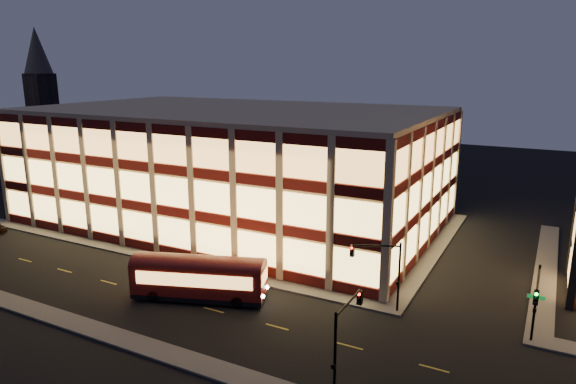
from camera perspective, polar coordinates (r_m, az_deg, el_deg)
The scene contains 12 objects.
ground at distance 54.00m, azimuth -13.17°, elevation -7.87°, with size 200.00×200.00×0.00m, color black.
sidewalk_office_south at distance 56.56m, azimuth -14.83°, elevation -6.88°, with size 54.00×2.00×0.15m, color #514F4C.
sidewalk_office_east at distance 58.81m, azimuth 15.97°, elevation -6.15°, with size 2.00×30.00×0.15m, color #514F4C.
sidewalk_tower_west at distance 57.85m, azimuth 26.74°, elevation -7.48°, with size 2.00×30.00×0.15m, color #514F4C.
sidewalk_near at distance 45.92m, azimuth -24.06°, elevation -12.67°, with size 100.00×2.00×0.15m, color #514F4C.
office_building at distance 66.64m, azimuth -5.92°, elevation 3.05°, with size 50.45×30.45×14.50m.
church_tower at distance 129.77m, azimuth -25.51°, elevation 7.81°, with size 5.00×5.00×18.00m, color #2D2621.
church_spire at distance 129.38m, azimuth -26.17°, elevation 13.96°, with size 6.00×6.00×10.00m, color #4C473F.
traffic_signal_far at distance 42.31m, azimuth 10.39°, elevation -7.93°, with size 3.79×1.87×6.00m.
traffic_signal_right at distance 39.96m, azimuth 25.85°, elevation -10.51°, with size 1.20×4.37×6.00m.
traffic_signal_near at distance 32.25m, azimuth 6.32°, elevation -15.01°, with size 0.32×4.45×6.00m.
trolley_bus at distance 45.27m, azimuth -9.87°, elevation -9.11°, with size 11.76×6.49×3.88m.
Camera 1 is at (33.59, -37.44, 19.64)m, focal length 32.00 mm.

